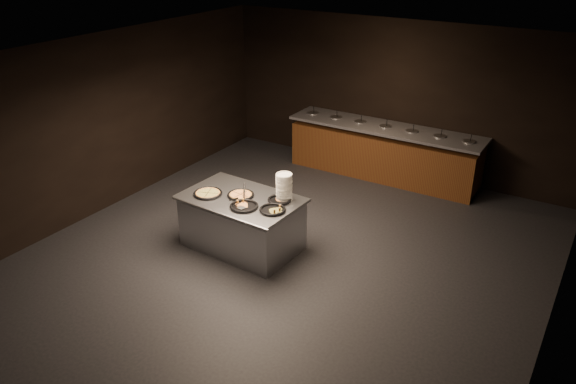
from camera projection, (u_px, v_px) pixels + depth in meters
name	position (u px, v px, depth m)	size (l,w,h in m)	color
room	(283.00, 169.00, 7.50)	(7.02, 8.02, 2.92)	black
salad_bar	(383.00, 155.00, 10.67)	(3.70, 0.83, 1.18)	#543313
serving_counter	(242.00, 223.00, 8.32)	(1.77, 1.19, 0.82)	#B3B5BB
plate_stack	(284.00, 187.00, 8.01)	(0.23, 0.23, 0.39)	white
pan_veggie_whole	(208.00, 193.00, 8.22)	(0.42, 0.42, 0.04)	black
pan_cheese_whole	(241.00, 195.00, 8.17)	(0.39, 0.39, 0.04)	black
pan_cheese_slices_a	(279.00, 200.00, 8.03)	(0.34, 0.34, 0.04)	black
pan_cheese_slices_b	(244.00, 206.00, 7.85)	(0.40, 0.40, 0.04)	black
pan_veggie_slices	(273.00, 210.00, 7.75)	(0.37, 0.37, 0.04)	black
server_left	(244.00, 191.00, 8.14)	(0.26, 0.31, 0.18)	#B3B5BB
server_right	(236.00, 202.00, 7.85)	(0.31, 0.12, 0.15)	#B3B5BB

